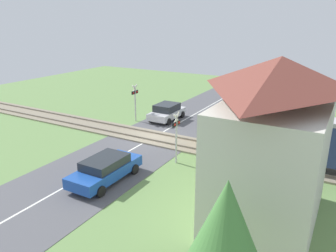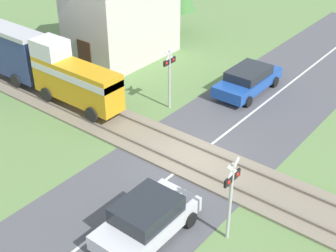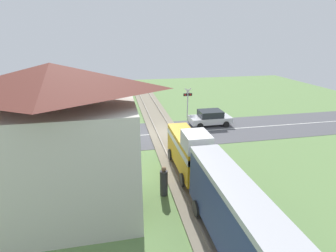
{
  "view_description": "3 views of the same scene",
  "coord_description": "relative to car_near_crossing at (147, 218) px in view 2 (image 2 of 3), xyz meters",
  "views": [
    {
      "loc": [
        19.9,
        12.68,
        8.67
      ],
      "look_at": [
        0.0,
        1.37,
        1.2
      ],
      "focal_mm": 35.0,
      "sensor_mm": 36.0,
      "label": 1
    },
    {
      "loc": [
        -13.81,
        -9.55,
        11.89
      ],
      "look_at": [
        0.0,
        1.37,
        1.2
      ],
      "focal_mm": 50.0,
      "sensor_mm": 36.0,
      "label": 2
    },
    {
      "loc": [
        4.06,
        21.43,
        8.38
      ],
      "look_at": [
        0.0,
        1.37,
        1.2
      ],
      "focal_mm": 28.0,
      "sensor_mm": 36.0,
      "label": 3
    }
  ],
  "objects": [
    {
      "name": "ground_plane",
      "position": [
        4.73,
        1.44,
        -0.77
      ],
      "size": [
        60.0,
        60.0,
        0.0
      ],
      "primitive_type": "plane",
      "color": "#66894C"
    },
    {
      "name": "road_surface",
      "position": [
        4.73,
        1.44,
        -0.76
      ],
      "size": [
        48.0,
        6.4,
        0.02
      ],
      "color": "#515156",
      "rests_on": "ground_plane"
    },
    {
      "name": "track_bed",
      "position": [
        4.73,
        1.44,
        -0.7
      ],
      "size": [
        2.8,
        48.0,
        0.24
      ],
      "color": "gray",
      "rests_on": "ground_plane"
    },
    {
      "name": "car_near_crossing",
      "position": [
        0.0,
        0.0,
        0.0
      ],
      "size": [
        3.97,
        2.04,
        1.48
      ],
      "color": "silver",
      "rests_on": "ground_plane"
    },
    {
      "name": "car_far_side",
      "position": [
        11.92,
        2.88,
        -0.03
      ],
      "size": [
        4.6,
        2.02,
        1.39
      ],
      "color": "#1E4CA8",
      "rests_on": "ground_plane"
    },
    {
      "name": "crossing_signal_west_approach",
      "position": [
        1.66,
        -2.27,
        1.33
      ],
      "size": [
        0.9,
        0.18,
        3.29
      ],
      "color": "#B7B7B7",
      "rests_on": "ground_plane"
    },
    {
      "name": "crossing_signal_east_approach",
      "position": [
        7.8,
        5.15,
        1.33
      ],
      "size": [
        0.9,
        0.18,
        3.29
      ],
      "color": "#B7B7B7",
      "rests_on": "ground_plane"
    },
    {
      "name": "station_building",
      "position": [
        11.28,
        11.62,
        2.79
      ],
      "size": [
        7.12,
        4.39,
        7.33
      ],
      "color": "beige",
      "rests_on": "ground_plane"
    },
    {
      "name": "pedestrian_by_station",
      "position": [
        6.55,
        10.65,
        0.01
      ],
      "size": [
        0.42,
        0.42,
        1.72
      ],
      "color": "#333338",
      "rests_on": "ground_plane"
    }
  ]
}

